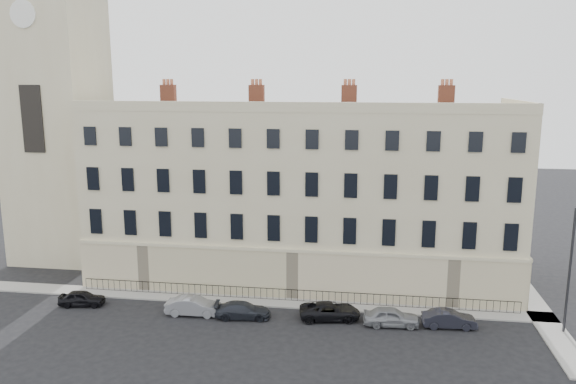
# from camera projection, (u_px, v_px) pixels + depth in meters

# --- Properties ---
(ground) EXTENTS (160.00, 160.00, 0.00)m
(ground) POSITION_uv_depth(u_px,v_px,m) (366.00, 337.00, 38.80)
(ground) COLOR black
(ground) RESTS_ON ground
(terrace) EXTENTS (36.22, 12.22, 17.00)m
(terrace) POSITION_uv_depth(u_px,v_px,m) (302.00, 194.00, 49.77)
(terrace) COLOR #C3B691
(terrace) RESTS_ON ground
(church_tower) EXTENTS (8.00, 8.13, 44.00)m
(church_tower) POSITION_uv_depth(u_px,v_px,m) (53.00, 66.00, 52.95)
(church_tower) COLOR #C3B691
(church_tower) RESTS_ON ground
(pavement_terrace) EXTENTS (48.00, 2.00, 0.12)m
(pavement_terrace) POSITION_uv_depth(u_px,v_px,m) (241.00, 300.00, 45.06)
(pavement_terrace) COLOR gray
(pavement_terrace) RESTS_ON ground
(pavement_east_return) EXTENTS (2.00, 24.00, 0.12)m
(pavement_east_return) POSITION_uv_depth(u_px,v_px,m) (532.00, 302.00, 44.70)
(pavement_east_return) COLOR gray
(pavement_east_return) RESTS_ON ground
(railings) EXTENTS (35.00, 0.04, 0.96)m
(railings) POSITION_uv_depth(u_px,v_px,m) (291.00, 295.00, 44.78)
(railings) COLOR black
(railings) RESTS_ON ground
(car_a) EXTENTS (3.71, 1.93, 1.20)m
(car_a) POSITION_uv_depth(u_px,v_px,m) (82.00, 298.00, 44.05)
(car_a) COLOR black
(car_a) RESTS_ON ground
(car_b) EXTENTS (4.24, 1.63, 1.38)m
(car_b) POSITION_uv_depth(u_px,v_px,m) (194.00, 306.00, 42.31)
(car_b) COLOR gray
(car_b) RESTS_ON ground
(car_c) EXTENTS (4.31, 2.13, 1.21)m
(car_c) POSITION_uv_depth(u_px,v_px,m) (243.00, 310.00, 41.77)
(car_c) COLOR #21242C
(car_c) RESTS_ON ground
(car_d) EXTENTS (4.80, 2.81, 1.25)m
(car_d) POSITION_uv_depth(u_px,v_px,m) (330.00, 311.00, 41.56)
(car_d) COLOR black
(car_d) RESTS_ON ground
(car_e) EXTENTS (4.10, 1.83, 1.37)m
(car_e) POSITION_uv_depth(u_px,v_px,m) (391.00, 317.00, 40.42)
(car_e) COLOR gray
(car_e) RESTS_ON ground
(car_f) EXTENTS (3.90, 1.57, 1.26)m
(car_f) POSITION_uv_depth(u_px,v_px,m) (449.00, 319.00, 40.16)
(car_f) COLOR black
(car_f) RESTS_ON ground
(streetlamp) EXTENTS (0.58, 1.94, 9.04)m
(streetlamp) POSITION_uv_depth(u_px,v_px,m) (571.00, 265.00, 38.28)
(streetlamp) COLOR #292A2E
(streetlamp) RESTS_ON ground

